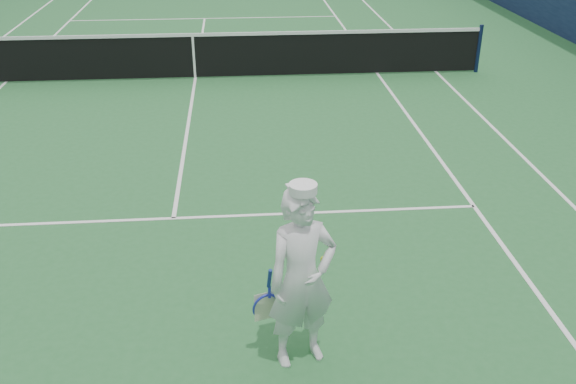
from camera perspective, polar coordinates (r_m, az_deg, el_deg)
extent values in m
plane|color=#256331|center=(14.61, -8.24, 9.94)|extent=(80.00, 80.00, 0.00)
cube|color=white|center=(15.28, 13.09, 10.30)|extent=(0.06, 23.83, 0.01)
cube|color=white|center=(15.42, -23.86, 8.85)|extent=(0.06, 23.77, 0.01)
cube|color=white|center=(14.93, 7.98, 10.34)|extent=(0.06, 23.77, 0.01)
cube|color=white|center=(20.81, -7.42, 15.05)|extent=(8.23, 0.06, 0.01)
cube|color=white|center=(8.69, -10.14, -2.32)|extent=(8.23, 0.06, 0.01)
cube|color=white|center=(14.61, -8.24, 9.96)|extent=(0.06, 12.80, 0.01)
cylinder|color=#141E4C|center=(15.45, 16.59, 12.11)|extent=(0.09, 0.09, 1.07)
cube|color=black|center=(14.47, -8.37, 11.84)|extent=(12.79, 0.02, 0.92)
cube|color=white|center=(14.36, -8.50, 13.65)|extent=(12.79, 0.04, 0.07)
cube|color=white|center=(14.48, -8.36, 11.72)|extent=(0.05, 0.03, 0.94)
imported|color=white|center=(5.79, 1.25, -7.77)|extent=(0.75, 0.60, 1.78)
cylinder|color=white|center=(5.32, 1.35, 0.33)|extent=(0.24, 0.24, 0.08)
cube|color=white|center=(5.44, 0.81, 0.61)|extent=(0.20, 0.15, 0.02)
cylinder|color=navy|center=(5.75, -1.66, -7.69)|extent=(0.06, 0.10, 0.22)
cube|color=#1F27AA|center=(5.90, -1.67, -8.82)|extent=(0.03, 0.03, 0.14)
torus|color=#1F27AA|center=(6.06, -2.00, -10.09)|extent=(0.31, 0.18, 0.29)
cube|color=beige|center=(6.06, -2.00, -10.09)|extent=(0.21, 0.07, 0.30)
sphere|color=#BDD518|center=(5.90, 3.22, -6.00)|extent=(0.07, 0.07, 0.07)
sphere|color=#BDD518|center=(5.92, 3.54, -5.57)|extent=(0.07, 0.07, 0.07)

